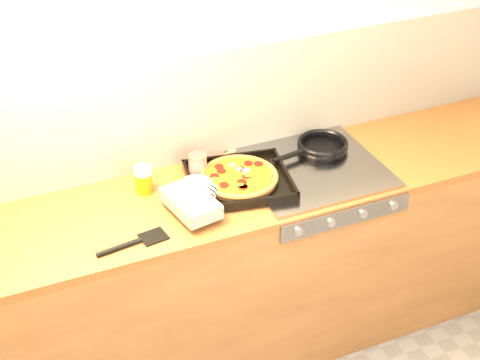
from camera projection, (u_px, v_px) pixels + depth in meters
name	position (u px, v px, depth m)	size (l,w,h in m)	color
room_shell	(190.00, 110.00, 3.15)	(3.20, 3.20, 3.20)	white
counter_run	(218.00, 275.00, 3.32)	(3.20, 0.62, 0.90)	brown
stovetop	(311.00, 169.00, 3.22)	(0.60, 0.56, 0.02)	gray
pizza_on_tray	(225.00, 184.00, 3.04)	(0.59, 0.47, 0.07)	black
frying_pan	(322.00, 146.00, 3.32)	(0.40, 0.27, 0.04)	black
tomato_can	(198.00, 166.00, 3.14)	(0.08, 0.08, 0.11)	#AF0E1A
juice_glass	(144.00, 180.00, 3.04)	(0.08, 0.08, 0.12)	orange
wooden_spoon	(219.00, 160.00, 3.27)	(0.28, 0.16, 0.02)	#AB8548
black_spatula	(134.00, 243.00, 2.77)	(0.29, 0.10, 0.02)	black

